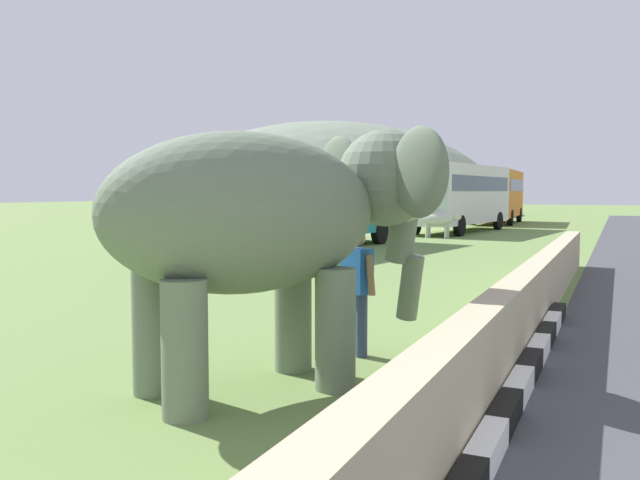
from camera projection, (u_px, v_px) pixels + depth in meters
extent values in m
cube|color=white|center=(487.00, 449.00, 5.16)|extent=(0.90, 0.20, 0.24)
cube|color=black|center=(505.00, 414.00, 5.97)|extent=(0.90, 0.20, 0.24)
cube|color=white|center=(519.00, 387.00, 6.79)|extent=(0.90, 0.20, 0.24)
cube|color=black|center=(530.00, 366.00, 7.61)|extent=(0.90, 0.20, 0.24)
cube|color=white|center=(539.00, 349.00, 8.42)|extent=(0.90, 0.20, 0.24)
cube|color=black|center=(546.00, 335.00, 9.24)|extent=(0.90, 0.20, 0.24)
cube|color=white|center=(552.00, 324.00, 10.06)|extent=(0.90, 0.20, 0.24)
cube|color=black|center=(557.00, 314.00, 10.88)|extent=(0.90, 0.20, 0.24)
cube|color=tan|center=(475.00, 367.00, 6.16)|extent=(28.00, 0.36, 1.00)
cylinder|color=slate|center=(293.00, 316.00, 7.85)|extent=(0.44, 0.44, 1.31)
cylinder|color=slate|center=(335.00, 329.00, 7.10)|extent=(0.44, 0.44, 1.31)
cylinder|color=slate|center=(153.00, 332.00, 6.94)|extent=(0.44, 0.44, 1.31)
cylinder|color=slate|center=(185.00, 349.00, 6.18)|extent=(0.44, 0.44, 1.31)
ellipsoid|color=slate|center=(244.00, 213.00, 6.93)|extent=(3.47, 3.03, 1.70)
sphere|color=slate|center=(385.00, 178.00, 7.90)|extent=(1.16, 1.16, 1.16)
ellipsoid|color=#D84C8C|center=(404.00, 166.00, 8.05)|extent=(0.65, 0.73, 0.44)
ellipsoid|color=slate|center=(339.00, 175.00, 8.48)|extent=(0.69, 0.89, 1.00)
ellipsoid|color=slate|center=(419.00, 172.00, 7.16)|extent=(0.69, 0.89, 1.00)
cylinder|color=slate|center=(404.00, 223.00, 8.10)|extent=(0.57, 0.63, 1.00)
cylinder|color=slate|center=(410.00, 287.00, 8.22)|extent=(0.43, 0.47, 0.83)
cone|color=beige|center=(386.00, 215.00, 8.29)|extent=(0.43, 0.55, 0.22)
cone|color=beige|center=(415.00, 216.00, 7.82)|extent=(0.43, 0.55, 0.22)
cylinder|color=navy|center=(351.00, 323.00, 8.65)|extent=(0.15, 0.15, 0.82)
cylinder|color=navy|center=(362.00, 326.00, 8.50)|extent=(0.15, 0.15, 0.82)
cube|color=#1E59B2|center=(357.00, 271.00, 8.52)|extent=(0.39, 0.47, 0.58)
cylinder|color=#9E7251|center=(343.00, 271.00, 8.73)|extent=(0.15, 0.18, 0.53)
cylinder|color=#9E7251|center=(370.00, 275.00, 8.32)|extent=(0.15, 0.18, 0.53)
sphere|color=#9E7251|center=(357.00, 238.00, 8.49)|extent=(0.23, 0.23, 0.23)
cube|color=teal|center=(315.00, 195.00, 24.76)|extent=(9.89, 3.87, 3.00)
cube|color=#3F5160|center=(315.00, 181.00, 24.72)|extent=(9.14, 3.80, 0.76)
cylinder|color=black|center=(332.00, 230.00, 28.08)|extent=(1.03, 0.44, 1.00)
cylinder|color=black|center=(380.00, 232.00, 26.84)|extent=(1.03, 0.44, 1.00)
cylinder|color=black|center=(238.00, 239.00, 22.91)|extent=(1.03, 0.44, 1.00)
cylinder|color=black|center=(292.00, 241.00, 21.67)|extent=(1.03, 0.44, 1.00)
cube|color=silver|center=(459.00, 194.00, 34.73)|extent=(10.03, 3.69, 3.00)
cube|color=#3F5160|center=(460.00, 184.00, 34.69)|extent=(9.26, 3.63, 0.76)
cylinder|color=black|center=(458.00, 220.00, 38.11)|extent=(1.03, 0.42, 1.00)
cylinder|color=black|center=(498.00, 221.00, 36.91)|extent=(1.03, 0.42, 1.00)
cylinder|color=black|center=(415.00, 225.00, 32.77)|extent=(1.03, 0.42, 1.00)
cylinder|color=black|center=(460.00, 226.00, 31.58)|extent=(1.03, 0.42, 1.00)
cube|color=orange|center=(498.00, 194.00, 44.18)|extent=(8.79, 2.84, 3.00)
cube|color=#3F5160|center=(498.00, 185.00, 44.14)|extent=(8.10, 2.85, 0.76)
cylinder|color=black|center=(486.00, 214.00, 47.29)|extent=(1.01, 0.34, 1.00)
cylinder|color=black|center=(519.00, 215.00, 46.43)|extent=(1.01, 0.34, 1.00)
cylinder|color=black|center=(473.00, 217.00, 42.15)|extent=(1.01, 0.34, 1.00)
cylinder|color=black|center=(510.00, 218.00, 41.28)|extent=(1.01, 0.34, 1.00)
cylinder|color=beige|center=(312.00, 257.00, 18.30)|extent=(0.12, 0.12, 0.65)
cylinder|color=beige|center=(321.00, 258.00, 18.04)|extent=(0.12, 0.12, 0.65)
cylinder|color=beige|center=(287.00, 259.00, 17.69)|extent=(0.12, 0.12, 0.65)
cylinder|color=beige|center=(296.00, 260.00, 17.43)|extent=(0.12, 0.12, 0.65)
ellipsoid|color=beige|center=(304.00, 237.00, 17.82)|extent=(1.62, 1.13, 0.66)
ellipsoid|color=beige|center=(329.00, 232.00, 18.45)|extent=(0.47, 0.39, 0.32)
cylinder|color=beige|center=(448.00, 231.00, 30.28)|extent=(0.12, 0.12, 0.65)
cylinder|color=beige|center=(445.00, 231.00, 29.96)|extent=(0.12, 0.12, 0.65)
cylinder|color=beige|center=(429.00, 230.00, 30.71)|extent=(0.12, 0.12, 0.65)
cylinder|color=beige|center=(427.00, 231.00, 30.40)|extent=(0.12, 0.12, 0.65)
ellipsoid|color=beige|center=(437.00, 219.00, 30.30)|extent=(0.72, 1.54, 0.66)
ellipsoid|color=beige|center=(457.00, 217.00, 29.84)|extent=(0.29, 0.42, 0.32)
ellipsoid|color=slate|center=(333.00, 214.00, 64.36)|extent=(40.15, 32.12, 17.48)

